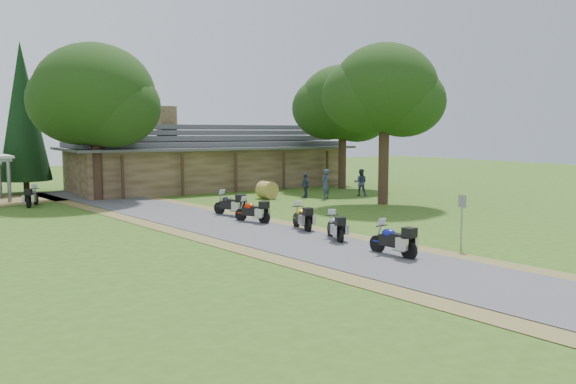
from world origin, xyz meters
TOP-DOWN VIEW (x-y plane):
  - ground at (0.00, 0.00)m, footprint 120.00×120.00m
  - driveway at (-0.50, 4.00)m, footprint 51.95×51.95m
  - lodge at (6.00, 24.00)m, footprint 21.40×9.40m
  - motorcycle_row_a at (1.17, -1.80)m, footprint 0.78×1.85m
  - motorcycle_row_b at (1.27, 1.60)m, footprint 1.09×1.76m
  - motorcycle_row_c at (1.47, 4.29)m, footprint 0.93×1.82m
  - motorcycle_row_d at (0.55, 7.14)m, footprint 1.24×1.83m
  - motorcycle_row_e at (0.62, 9.64)m, footprint 1.25×1.98m
  - motorcycle_carport_b at (-7.35, 19.09)m, footprint 1.23×1.83m
  - person_a at (9.09, 12.98)m, footprint 0.77×0.68m
  - person_b at (12.07, 13.08)m, footprint 0.74×0.73m
  - person_c at (8.46, 14.36)m, footprint 0.46×0.59m
  - hay_bale at (5.96, 15.06)m, footprint 1.23×1.15m
  - sign_post at (4.05, -2.29)m, footprint 0.36×0.06m
  - oak_lodge_left at (-3.40, 20.06)m, footprint 7.40×7.40m
  - oak_lodge_right at (14.06, 17.66)m, footprint 6.55×6.55m
  - oak_driveway at (10.48, 9.09)m, footprint 6.14×6.14m
  - cedar_near at (-6.65, 26.78)m, footprint 3.45×3.45m

SIDE VIEW (x-z plane):
  - ground at x=0.00m, z-range 0.00..0.00m
  - driveway at x=-0.50m, z-range 0.00..0.00m
  - hay_bale at x=5.96m, z-range 0.00..1.12m
  - motorcycle_row_b at x=1.27m, z-range 0.00..1.14m
  - motorcycle_row_c at x=1.47m, z-range 0.00..1.19m
  - motorcycle_carport_b at x=-7.35m, z-range 0.00..1.20m
  - motorcycle_row_d at x=0.55m, z-range 0.00..1.20m
  - motorcycle_row_a at x=1.17m, z-range 0.00..1.23m
  - motorcycle_row_e at x=0.62m, z-range 0.00..1.29m
  - person_c at x=8.46m, z-range 0.00..1.87m
  - sign_post at x=4.05m, z-range 0.00..2.02m
  - person_b at x=12.07m, z-range 0.00..2.12m
  - person_a at x=9.09m, z-range 0.00..2.24m
  - lodge at x=6.00m, z-range 0.00..4.90m
  - oak_lodge_right at x=14.06m, z-range 0.00..10.44m
  - cedar_near at x=-6.65m, z-range 0.00..10.46m
  - oak_lodge_left at x=-3.40m, z-range 0.00..10.60m
  - oak_driveway at x=10.48m, z-range 0.00..11.00m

